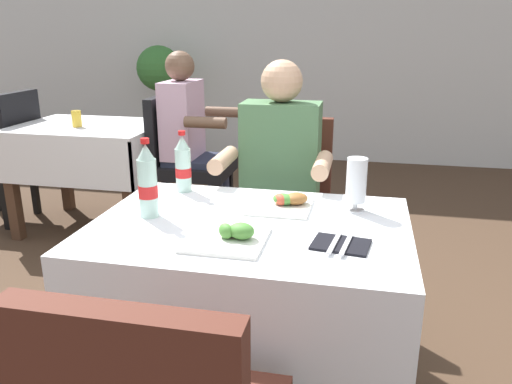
% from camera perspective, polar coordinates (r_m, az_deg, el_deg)
% --- Properties ---
extents(back_wall, '(11.00, 0.12, 2.95)m').
position_cam_1_polar(back_wall, '(5.65, 9.11, 18.41)').
color(back_wall, silver).
rests_on(back_wall, ground).
extents(main_dining_table, '(1.07, 0.77, 0.76)m').
position_cam_1_polar(main_dining_table, '(1.80, -0.68, -8.99)').
color(main_dining_table, white).
rests_on(main_dining_table, ground).
extents(chair_far_diner_seat, '(0.44, 0.50, 0.97)m').
position_cam_1_polar(chair_far_diner_seat, '(2.52, 3.27, -1.56)').
color(chair_far_diner_seat, '#4C2319').
rests_on(chair_far_diner_seat, ground).
extents(seated_diner_far, '(0.50, 0.46, 1.26)m').
position_cam_1_polar(seated_diner_far, '(2.37, 2.52, 1.21)').
color(seated_diner_far, '#282D42').
rests_on(seated_diner_far, ground).
extents(plate_near_camera, '(0.24, 0.24, 0.06)m').
position_cam_1_polar(plate_near_camera, '(1.58, -2.90, -4.95)').
color(plate_near_camera, white).
rests_on(plate_near_camera, main_dining_table).
extents(plate_far_diner, '(0.23, 0.23, 0.05)m').
position_cam_1_polar(plate_far_diner, '(1.87, 3.16, -1.20)').
color(plate_far_diner, white).
rests_on(plate_far_diner, main_dining_table).
extents(beer_glass_left, '(0.07, 0.07, 0.20)m').
position_cam_1_polar(beer_glass_left, '(1.84, 11.19, 1.07)').
color(beer_glass_left, white).
rests_on(beer_glass_left, main_dining_table).
extents(cola_bottle_primary, '(0.06, 0.06, 0.25)m').
position_cam_1_polar(cola_bottle_primary, '(2.06, -8.18, 2.99)').
color(cola_bottle_primary, silver).
rests_on(cola_bottle_primary, main_dining_table).
extents(cola_bottle_secondary, '(0.07, 0.07, 0.28)m').
position_cam_1_polar(cola_bottle_secondary, '(1.79, -12.07, 1.02)').
color(cola_bottle_secondary, silver).
rests_on(cola_bottle_secondary, main_dining_table).
extents(napkin_cutlery_set, '(0.19, 0.20, 0.01)m').
position_cam_1_polar(napkin_cutlery_set, '(1.57, 9.49, -5.78)').
color(napkin_cutlery_set, black).
rests_on(napkin_cutlery_set, main_dining_table).
extents(background_dining_table, '(0.98, 0.75, 0.76)m').
position_cam_1_polar(background_dining_table, '(3.77, -18.03, 4.31)').
color(background_dining_table, white).
rests_on(background_dining_table, ground).
extents(background_chair_left, '(0.50, 0.44, 0.97)m').
position_cam_1_polar(background_chair_left, '(4.16, -26.39, 4.36)').
color(background_chair_left, black).
rests_on(background_chair_left, ground).
extents(background_chair_right, '(0.50, 0.44, 0.97)m').
position_cam_1_polar(background_chair_right, '(3.47, -7.97, 3.74)').
color(background_chair_right, black).
rests_on(background_chair_right, ground).
extents(background_patron, '(0.46, 0.50, 1.26)m').
position_cam_1_polar(background_patron, '(3.42, -7.31, 6.25)').
color(background_patron, '#282D42').
rests_on(background_patron, ground).
extents(background_table_tumbler, '(0.06, 0.06, 0.11)m').
position_cam_1_polar(background_table_tumbler, '(3.66, -19.48, 7.75)').
color(background_table_tumbler, gold).
rests_on(background_table_tumbler, background_dining_table).
extents(potted_plant_corner, '(0.47, 0.47, 1.23)m').
position_cam_1_polar(potted_plant_corner, '(5.61, -10.71, 11.59)').
color(potted_plant_corner, brown).
rests_on(potted_plant_corner, ground).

